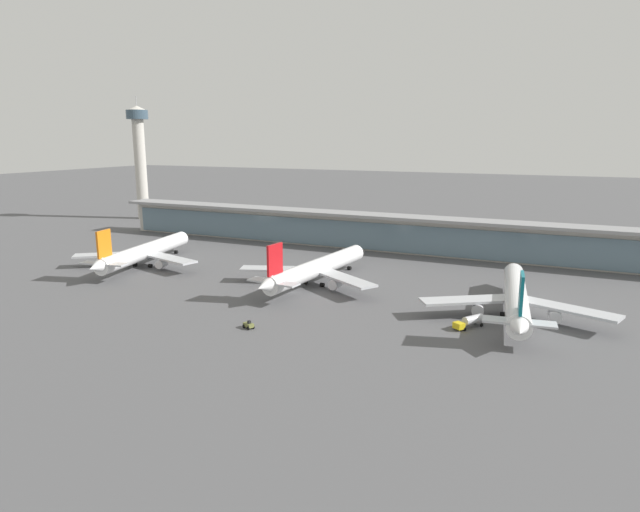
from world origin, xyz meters
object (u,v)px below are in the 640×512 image
(service_truck_under_wing_olive, at_px, (249,325))
(airliner_centre_stand, at_px, (316,268))
(service_truck_mid_apron_blue, at_px, (139,254))
(airliner_left_stand, at_px, (144,252))
(control_tower, at_px, (140,153))
(airliner_right_stand, at_px, (516,297))
(service_truck_near_nose_yellow, at_px, (470,321))

(service_truck_under_wing_olive, bearing_deg, airliner_centre_stand, 93.00)
(airliner_centre_stand, height_order, service_truck_mid_apron_blue, airliner_centre_stand)
(airliner_left_stand, xyz_separation_m, control_tower, (-85.65, 94.03, 32.01))
(airliner_right_stand, height_order, control_tower, control_tower)
(service_truck_under_wing_olive, bearing_deg, airliner_left_stand, 149.44)
(control_tower, bearing_deg, airliner_centre_stand, -30.72)
(airliner_right_stand, xyz_separation_m, control_tower, (-214.01, 98.29, 32.01))
(airliner_left_stand, bearing_deg, service_truck_mid_apron_blue, 140.59)
(airliner_right_stand, relative_size, service_truck_under_wing_olive, 19.19)
(service_truck_mid_apron_blue, bearing_deg, service_truck_under_wing_olive, -31.95)
(airliner_left_stand, bearing_deg, airliner_right_stand, -1.90)
(service_truck_mid_apron_blue, xyz_separation_m, control_tower, (-73.95, 84.42, 35.64))
(airliner_centre_stand, bearing_deg, airliner_right_stand, -6.76)
(airliner_right_stand, bearing_deg, service_truck_near_nose_yellow, -123.81)
(service_truck_near_nose_yellow, bearing_deg, airliner_centre_stand, 157.92)
(airliner_left_stand, relative_size, control_tower, 0.93)
(airliner_left_stand, bearing_deg, airliner_centre_stand, 2.50)
(service_truck_mid_apron_blue, bearing_deg, control_tower, 131.22)
(airliner_right_stand, distance_m, service_truck_mid_apron_blue, 140.79)
(airliner_left_stand, height_order, control_tower, control_tower)
(airliner_right_stand, bearing_deg, airliner_left_stand, 178.10)
(airliner_left_stand, distance_m, service_truck_near_nose_yellow, 120.57)
(airliner_right_stand, distance_m, service_truck_under_wing_olive, 69.32)
(airliner_centre_stand, relative_size, airliner_right_stand, 1.00)
(airliner_right_stand, bearing_deg, service_truck_under_wing_olive, -147.64)
(airliner_centre_stand, height_order, service_truck_near_nose_yellow, airliner_centre_stand)
(service_truck_near_nose_yellow, bearing_deg, airliner_left_stand, 171.42)
(airliner_right_stand, bearing_deg, control_tower, 155.33)
(airliner_right_stand, bearing_deg, airliner_centre_stand, 173.24)
(service_truck_near_nose_yellow, height_order, service_truck_mid_apron_blue, service_truck_mid_apron_blue)
(service_truck_near_nose_yellow, xyz_separation_m, service_truck_mid_apron_blue, (-130.87, 27.59, -0.02))
(airliner_right_stand, height_order, service_truck_near_nose_yellow, airliner_right_stand)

